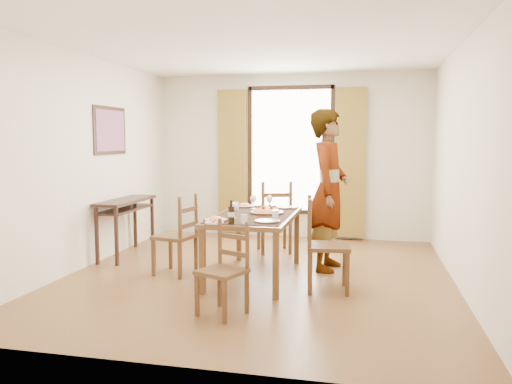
% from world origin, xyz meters
% --- Properties ---
extents(ground, '(5.00, 5.00, 0.00)m').
position_xyz_m(ground, '(0.00, 0.00, 0.00)').
color(ground, '#55321A').
rests_on(ground, ground).
extents(room_shell, '(4.60, 5.10, 2.74)m').
position_xyz_m(room_shell, '(-0.00, 0.13, 1.54)').
color(room_shell, silver).
rests_on(room_shell, ground).
extents(console_table, '(0.38, 1.20, 0.80)m').
position_xyz_m(console_table, '(-2.03, 0.60, 0.68)').
color(console_table, black).
rests_on(console_table, ground).
extents(dining_table, '(0.90, 1.65, 0.76)m').
position_xyz_m(dining_table, '(-0.03, -0.08, 0.69)').
color(dining_table, brown).
rests_on(dining_table, ground).
extents(chair_west, '(0.50, 0.50, 0.97)m').
position_xyz_m(chair_west, '(-0.97, -0.16, 0.45)').
color(chair_west, brown).
rests_on(chair_west, ground).
extents(chair_north, '(0.59, 0.59, 1.04)m').
position_xyz_m(chair_north, '(-0.04, 1.26, 0.48)').
color(chair_north, brown).
rests_on(chair_north, ground).
extents(chair_south, '(0.50, 0.50, 0.87)m').
position_xyz_m(chair_south, '(-0.04, -1.37, 0.40)').
color(chair_south, brown).
rests_on(chair_south, ground).
extents(chair_east, '(0.50, 0.50, 1.02)m').
position_xyz_m(chair_east, '(0.82, -0.42, 0.47)').
color(chair_east, brown).
rests_on(chair_east, ground).
extents(man, '(0.83, 0.64, 2.00)m').
position_xyz_m(man, '(0.78, 0.49, 1.00)').
color(man, '#94969C').
rests_on(man, ground).
extents(plate_sw, '(0.27, 0.27, 0.05)m').
position_xyz_m(plate_sw, '(-0.33, -0.66, 0.78)').
color(plate_sw, silver).
rests_on(plate_sw, dining_table).
extents(plate_se, '(0.27, 0.27, 0.05)m').
position_xyz_m(plate_se, '(0.22, -0.61, 0.78)').
color(plate_se, silver).
rests_on(plate_se, dining_table).
extents(plate_nw, '(0.27, 0.27, 0.05)m').
position_xyz_m(plate_nw, '(-0.30, 0.50, 0.78)').
color(plate_nw, silver).
rests_on(plate_nw, dining_table).
extents(plate_ne, '(0.27, 0.27, 0.05)m').
position_xyz_m(plate_ne, '(0.25, 0.51, 0.78)').
color(plate_ne, silver).
rests_on(plate_ne, dining_table).
extents(pasta_platter, '(0.40, 0.40, 0.10)m').
position_xyz_m(pasta_platter, '(0.09, -0.01, 0.81)').
color(pasta_platter, '#D44F1B').
rests_on(pasta_platter, dining_table).
extents(caprese_plate, '(0.20, 0.20, 0.04)m').
position_xyz_m(caprese_plate, '(-0.30, -0.81, 0.78)').
color(caprese_plate, silver).
rests_on(caprese_plate, dining_table).
extents(wine_glass_a, '(0.08, 0.08, 0.18)m').
position_xyz_m(wine_glass_a, '(-0.19, -0.46, 0.85)').
color(wine_glass_a, white).
rests_on(wine_glass_a, dining_table).
extents(wine_glass_b, '(0.08, 0.08, 0.18)m').
position_xyz_m(wine_glass_b, '(0.06, 0.33, 0.85)').
color(wine_glass_b, white).
rests_on(wine_glass_b, dining_table).
extents(wine_glass_c, '(0.08, 0.08, 0.18)m').
position_xyz_m(wine_glass_c, '(-0.14, 0.32, 0.85)').
color(wine_glass_c, white).
rests_on(wine_glass_c, dining_table).
extents(tumbler_a, '(0.07, 0.07, 0.10)m').
position_xyz_m(tumbler_a, '(0.27, -0.40, 0.81)').
color(tumbler_a, silver).
rests_on(tumbler_a, dining_table).
extents(tumbler_b, '(0.07, 0.07, 0.10)m').
position_xyz_m(tumbler_b, '(-0.33, 0.19, 0.81)').
color(tumbler_b, silver).
rests_on(tumbler_b, dining_table).
extents(tumbler_c, '(0.07, 0.07, 0.10)m').
position_xyz_m(tumbler_c, '(0.01, -0.78, 0.81)').
color(tumbler_c, silver).
rests_on(tumbler_c, dining_table).
extents(wine_bottle, '(0.07, 0.07, 0.25)m').
position_xyz_m(wine_bottle, '(-0.12, -0.80, 0.88)').
color(wine_bottle, black).
rests_on(wine_bottle, dining_table).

